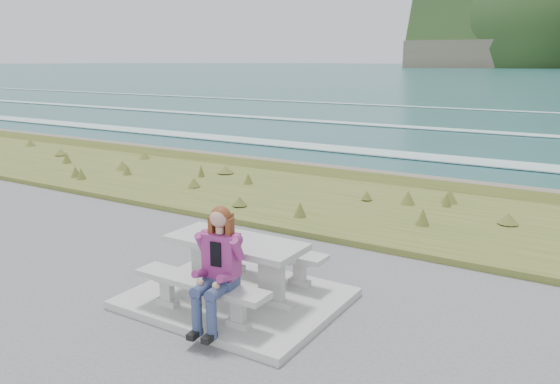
{
  "coord_description": "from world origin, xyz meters",
  "views": [
    {
      "loc": [
        3.93,
        -5.26,
        3.05
      ],
      "look_at": [
        -0.08,
        1.2,
        1.21
      ],
      "focal_mm": 35.0,
      "sensor_mm": 36.0,
      "label": 1
    }
  ],
  "objects": [
    {
      "name": "picnic_table",
      "position": [
        0.0,
        0.0,
        0.68
      ],
      "size": [
        1.8,
        0.75,
        0.75
      ],
      "color": "gray",
      "rests_on": "concrete_slab"
    },
    {
      "name": "concrete_slab",
      "position": [
        0.0,
        0.0,
        0.05
      ],
      "size": [
        2.6,
        2.1,
        0.1
      ],
      "primitive_type": "cube",
      "color": "gray",
      "rests_on": "ground"
    },
    {
      "name": "shore_drop",
      "position": [
        0.0,
        7.9,
        0.0
      ],
      "size": [
        160.0,
        0.8,
        2.2
      ],
      "primitive_type": "cube",
      "color": "brown",
      "rests_on": "ground"
    },
    {
      "name": "seated_woman",
      "position": [
        0.33,
        -0.83,
        0.61
      ],
      "size": [
        0.46,
        0.72,
        1.38
      ],
      "rotation": [
        0.0,
        0.0,
        0.12
      ],
      "color": "navy",
      "rests_on": "concrete_slab"
    },
    {
      "name": "ocean",
      "position": [
        0.0,
        25.09,
        -1.74
      ],
      "size": [
        1600.0,
        1600.0,
        0.09
      ],
      "color": "#1D5154",
      "rests_on": "ground"
    },
    {
      "name": "bench_landward",
      "position": [
        0.0,
        -0.7,
        0.45
      ],
      "size": [
        1.8,
        0.35,
        0.45
      ],
      "color": "gray",
      "rests_on": "concrete_slab"
    },
    {
      "name": "bench_seaward",
      "position": [
        0.0,
        0.7,
        0.45
      ],
      "size": [
        1.8,
        0.35,
        0.45
      ],
      "color": "gray",
      "rests_on": "concrete_slab"
    },
    {
      "name": "grass_verge",
      "position": [
        0.0,
        5.0,
        0.0
      ],
      "size": [
        160.0,
        4.5,
        0.22
      ],
      "primitive_type": "cube",
      "color": "#405520",
      "rests_on": "ground"
    }
  ]
}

